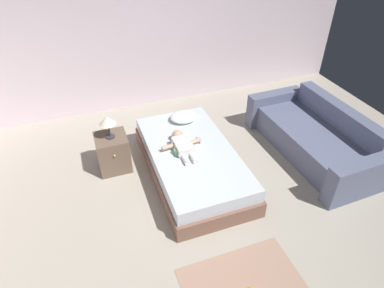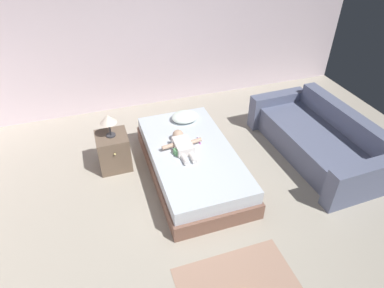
# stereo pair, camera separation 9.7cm
# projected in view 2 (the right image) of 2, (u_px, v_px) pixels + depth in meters

# --- Properties ---
(ground_plane) EXTENTS (8.00, 8.00, 0.00)m
(ground_plane) POSITION_uv_depth(u_px,v_px,m) (191.00, 223.00, 3.94)
(ground_plane) COLOR #AEA594
(wall_behind_bed) EXTENTS (8.00, 0.12, 2.51)m
(wall_behind_bed) POSITION_uv_depth(u_px,v_px,m) (134.00, 36.00, 5.47)
(wall_behind_bed) COLOR silver
(wall_behind_bed) RESTS_ON ground_plane
(bed) EXTENTS (1.11, 2.09, 0.41)m
(bed) POSITION_uv_depth(u_px,v_px,m) (192.00, 162.00, 4.53)
(bed) COLOR brown
(bed) RESTS_ON ground_plane
(pillow) EXTENTS (0.40, 0.34, 0.12)m
(pillow) POSITION_uv_depth(u_px,v_px,m) (185.00, 117.00, 4.95)
(pillow) COLOR white
(pillow) RESTS_ON bed
(baby) EXTENTS (0.55, 0.64, 0.15)m
(baby) POSITION_uv_depth(u_px,v_px,m) (182.00, 144.00, 4.40)
(baby) COLOR silver
(baby) RESTS_ON bed
(toothbrush) EXTENTS (0.03, 0.16, 0.02)m
(toothbrush) POSITION_uv_depth(u_px,v_px,m) (199.00, 140.00, 4.57)
(toothbrush) COLOR #B136A6
(toothbrush) RESTS_ON bed
(couch) EXTENTS (1.09, 2.14, 0.70)m
(couch) POSITION_uv_depth(u_px,v_px,m) (318.00, 140.00, 4.85)
(couch) COLOR slate
(couch) RESTS_ON ground_plane
(nightstand) EXTENTS (0.43, 0.46, 0.52)m
(nightstand) POSITION_uv_depth(u_px,v_px,m) (114.00, 151.00, 4.62)
(nightstand) COLOR brown
(nightstand) RESTS_ON ground_plane
(lamp) EXTENTS (0.22, 0.22, 0.32)m
(lamp) POSITION_uv_depth(u_px,v_px,m) (108.00, 120.00, 4.32)
(lamp) COLOR #333338
(lamp) RESTS_ON nightstand
(toy_block) EXTENTS (0.10, 0.10, 0.08)m
(toy_block) POSITION_uv_depth(u_px,v_px,m) (177.00, 152.00, 4.31)
(toy_block) COLOR #65B36D
(toy_block) RESTS_ON bed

